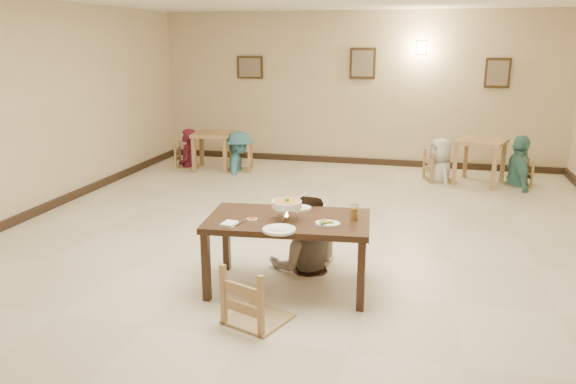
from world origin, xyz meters
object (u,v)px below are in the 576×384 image
(bg_chair_lr, at_px, (239,146))
(bg_diner_d, at_px, (522,135))
(main_diner, at_px, (305,196))
(bg_table_right, at_px, (481,148))
(bg_chair_rl, at_px, (441,153))
(bg_table_left, at_px, (213,140))
(drink_glass, at_px, (354,213))
(bg_diner_a, at_px, (187,129))
(chair_near, at_px, (257,266))
(bg_chair_ll, at_px, (187,144))
(bg_diner_b, at_px, (239,131))
(bg_diner_c, at_px, (442,138))
(main_table, at_px, (288,226))
(chair_far, at_px, (310,224))
(curry_warmer, at_px, (287,204))
(bg_chair_rr, at_px, (520,161))

(bg_chair_lr, relative_size, bg_diner_d, 0.57)
(main_diner, relative_size, bg_chair_lr, 1.63)
(bg_table_right, height_order, bg_chair_rl, bg_chair_rl)
(bg_table_left, bearing_deg, main_diner, -57.56)
(drink_glass, xyz_separation_m, bg_diner_a, (-3.91, 4.86, -0.05))
(chair_near, distance_m, bg_diner_a, 6.53)
(drink_glass, relative_size, bg_chair_rl, 0.15)
(bg_chair_ll, relative_size, bg_chair_lr, 0.94)
(bg_diner_b, relative_size, bg_diner_c, 1.01)
(bg_chair_rl, bearing_deg, main_table, 143.51)
(main_table, relative_size, bg_diner_b, 1.08)
(main_table, relative_size, bg_table_left, 2.03)
(bg_table_left, xyz_separation_m, bg_diner_d, (5.58, 0.06, 0.30))
(bg_chair_rl, relative_size, bg_diner_a, 0.66)
(chair_far, relative_size, curry_warmer, 2.88)
(bg_diner_d, bearing_deg, bg_table_left, 83.20)
(main_table, height_order, bg_diner_d, bg_diner_d)
(chair_far, distance_m, drink_glass, 0.88)
(drink_glass, xyz_separation_m, bg_chair_ll, (-3.91, 4.86, -0.35))
(bg_chair_lr, xyz_separation_m, bg_diner_a, (-1.08, 0.05, 0.27))
(curry_warmer, xyz_separation_m, bg_table_left, (-2.73, 5.00, -0.31))
(curry_warmer, bearing_deg, main_table, 86.20)
(main_table, relative_size, bg_chair_rr, 1.93)
(drink_glass, xyz_separation_m, bg_chair_rr, (2.21, 4.90, -0.38))
(main_table, height_order, chair_far, chair_far)
(bg_diner_a, distance_m, bg_diner_c, 4.81)
(curry_warmer, distance_m, drink_glass, 0.66)
(bg_chair_rr, distance_m, bg_diner_a, 6.13)
(curry_warmer, height_order, bg_chair_lr, same)
(main_table, bearing_deg, bg_chair_rl, 67.56)
(main_diner, distance_m, bg_diner_c, 4.74)
(main_diner, bearing_deg, main_table, 69.68)
(bg_diner_b, xyz_separation_m, bg_diner_c, (3.73, 0.16, -0.00))
(bg_diner_b, bearing_deg, bg_chair_ll, 73.06)
(curry_warmer, xyz_separation_m, bg_diner_c, (1.54, 5.12, -0.13))
(bg_diner_a, bearing_deg, chair_far, 20.74)
(chair_near, xyz_separation_m, bg_chair_ll, (-3.18, 5.69, -0.06))
(bg_chair_lr, distance_m, bg_chair_rl, 3.73)
(bg_chair_ll, relative_size, bg_diner_b, 0.61)
(main_table, relative_size, chair_far, 1.77)
(chair_far, relative_size, bg_diner_a, 0.61)
(main_diner, relative_size, bg_table_left, 2.00)
(bg_chair_lr, bearing_deg, bg_chair_ll, -103.83)
(chair_near, height_order, bg_table_right, chair_near)
(bg_table_right, relative_size, bg_diner_b, 0.64)
(bg_chair_rl, bearing_deg, bg_table_left, 71.96)
(bg_chair_rl, xyz_separation_m, bg_diner_a, (-4.81, -0.11, 0.26))
(bg_chair_rr, height_order, bg_diner_d, bg_diner_d)
(main_table, xyz_separation_m, bg_diner_d, (2.84, 5.01, 0.22))
(bg_diner_b, bearing_deg, bg_diner_a, 73.06)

